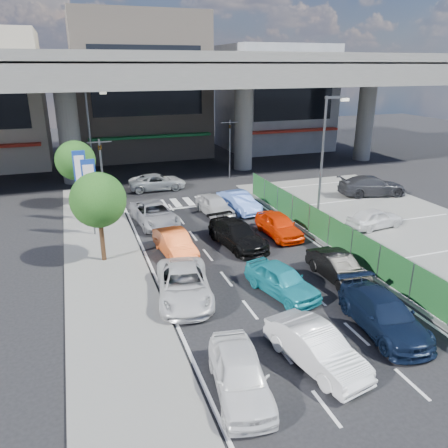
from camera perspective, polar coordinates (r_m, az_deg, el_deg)
name	(u,v)px	position (r m, az deg, el deg)	size (l,w,h in m)	color
ground	(257,274)	(21.85, 4.27, -6.54)	(120.00, 120.00, 0.00)	black
parking_lot	(408,233)	(29.13, 22.90, -1.11)	(12.00, 28.00, 0.06)	slate
sidewalk_left	(104,261)	(23.92, -15.35, -4.63)	(4.00, 30.00, 0.12)	slate
fence_run	(339,237)	(24.70, 14.75, -1.66)	(0.16, 22.00, 1.80)	#1C5224
expressway	(159,77)	(40.65, -8.46, 18.45)	(64.00, 14.00, 10.75)	slate
building_center	(140,87)	(51.49, -10.91, 17.19)	(14.00, 10.90, 15.00)	gray
building_east	(274,98)	(55.41, 6.60, 16.03)	(12.00, 10.90, 12.00)	gray
traffic_light_left	(101,158)	(30.46, -15.80, 8.28)	(1.60, 1.24, 5.20)	#595B60
traffic_light_right	(230,135)	(39.66, 0.75, 11.61)	(1.60, 1.24, 5.20)	#595B60
street_lamp_right	(325,149)	(28.69, 13.07, 9.53)	(1.65, 0.22, 8.00)	#595B60
street_lamp_left	(92,133)	(36.23, -16.88, 11.30)	(1.65, 0.22, 8.00)	#595B60
signboard_near	(90,187)	(26.70, -17.10, 4.64)	(0.80, 0.14, 4.70)	#595B60
signboard_far	(81,176)	(29.61, -18.20, 5.98)	(0.80, 0.14, 4.70)	#595B60
tree_near	(98,200)	(22.77, -16.11, 3.00)	(2.80, 2.80, 4.80)	#382314
tree_far	(75,161)	(32.97, -18.84, 7.84)	(2.80, 2.80, 4.80)	#382314
van_white_back_left	(240,374)	(14.40, 2.10, -18.99)	(1.63, 4.05, 1.38)	white
hatch_white_back_mid	(316,347)	(15.80, 11.92, -15.49)	(1.45, 4.15, 1.37)	white
minivan_navy_back	(384,314)	(18.33, 20.12, -10.96)	(1.93, 4.76, 1.38)	black
sedan_white_mid_left	(184,284)	(19.45, -5.26, -7.86)	(2.27, 4.91, 1.37)	silver
taxi_teal_mid	(282,280)	(19.91, 7.56, -7.26)	(1.61, 4.01, 1.37)	teal
hatch_black_mid_right	(338,268)	(21.67, 14.69, -5.52)	(1.36, 3.90, 1.29)	black
taxi_orange_left	(175,244)	(23.78, -6.42, -2.57)	(1.40, 4.02, 1.32)	orange
sedan_black_mid	(238,234)	(24.84, 1.78, -1.37)	(1.93, 4.76, 1.38)	black
taxi_orange_right	(279,225)	(26.49, 7.18, -0.13)	(1.63, 4.05, 1.38)	#EE3003
wagon_silver_front_left	(154,214)	(28.57, -9.10, 1.28)	(2.29, 4.97, 1.38)	#9C9CA2
sedan_white_front_mid	(215,205)	(30.02, -1.22, 2.46)	(1.62, 4.02, 1.37)	silver
kei_truck_front_right	(239,202)	(30.79, 1.96, 2.91)	(1.46, 4.19, 1.38)	#638DF0
crossing_wagon_silver	(158,182)	(36.70, -8.68, 5.45)	(2.15, 4.66, 1.29)	#B5B9BD
parked_sedan_white	(375,218)	(29.06, 19.09, 0.74)	(1.50, 3.72, 1.27)	white
parked_sedan_dgrey	(372,186)	(36.36, 18.75, 4.75)	(2.14, 5.26, 1.53)	#2E2F33
traffic_cone	(295,214)	(29.38, 9.30, 1.31)	(0.40, 0.40, 0.78)	#F4580D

